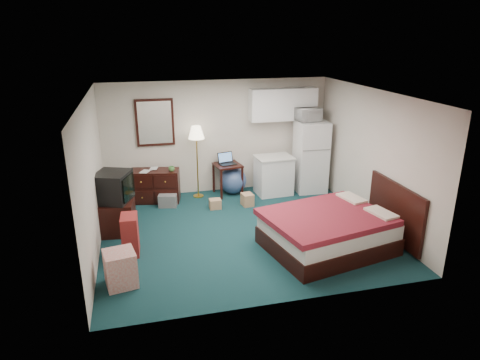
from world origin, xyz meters
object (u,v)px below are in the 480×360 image
object	(u,v)px
desk	(228,179)
tv_stand	(117,216)
dresser	(155,186)
suitcase	(130,235)
fridge	(311,156)
kitchen_counter	(274,176)
bed	(328,232)
floor_lamp	(197,162)

from	to	relation	value
desk	tv_stand	size ratio (longest dim) A/B	1.07
dresser	suitcase	distance (m)	2.31
suitcase	fridge	bearing A→B (deg)	30.21
dresser	tv_stand	size ratio (longest dim) A/B	1.57
desk	tv_stand	bearing A→B (deg)	-158.55
tv_stand	fridge	bearing A→B (deg)	21.73
desk	kitchen_counter	world-z (taller)	kitchen_counter
desk	bed	size ratio (longest dim) A/B	0.36
tv_stand	floor_lamp	bearing A→B (deg)	45.64
tv_stand	bed	bearing A→B (deg)	-17.89
dresser	suitcase	xyz separation A→B (m)	(-0.53, -2.25, -0.01)
kitchen_counter	fridge	size ratio (longest dim) A/B	0.52
floor_lamp	fridge	distance (m)	2.56
desk	bed	bearing A→B (deg)	-78.88
fridge	suitcase	world-z (taller)	fridge
kitchen_counter	bed	distance (m)	2.70
desk	bed	world-z (taller)	desk
fridge	suitcase	xyz separation A→B (m)	(-4.01, -2.09, -0.47)
dresser	kitchen_counter	xyz separation A→B (m)	(2.61, -0.17, 0.07)
desk	floor_lamp	bearing A→B (deg)	170.11
fridge	bed	size ratio (longest dim) A/B	0.83
bed	floor_lamp	bearing A→B (deg)	108.84
floor_lamp	dresser	bearing A→B (deg)	-177.12
dresser	desk	size ratio (longest dim) A/B	1.46
dresser	desk	xyz separation A→B (m)	(1.60, 0.04, 0.00)
desk	kitchen_counter	distance (m)	1.03
tv_stand	dresser	bearing A→B (deg)	66.73
fridge	suitcase	bearing A→B (deg)	-149.76
floor_lamp	kitchen_counter	size ratio (longest dim) A/B	1.90
dresser	kitchen_counter	distance (m)	2.61
floor_lamp	fridge	size ratio (longest dim) A/B	0.99
fridge	bed	xyz separation A→B (m)	(-0.81, -2.71, -0.49)
fridge	bed	distance (m)	2.87
kitchen_counter	tv_stand	world-z (taller)	kitchen_counter
suitcase	kitchen_counter	bearing A→B (deg)	36.18
kitchen_counter	fridge	distance (m)	0.95
kitchen_counter	floor_lamp	bearing A→B (deg)	169.29
fridge	bed	bearing A→B (deg)	-103.90
dresser	suitcase	world-z (taller)	dresser
dresser	kitchen_counter	world-z (taller)	kitchen_counter
desk	kitchen_counter	bearing A→B (deg)	-20.81
dresser	tv_stand	xyz separation A→B (m)	(-0.76, -1.35, -0.05)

